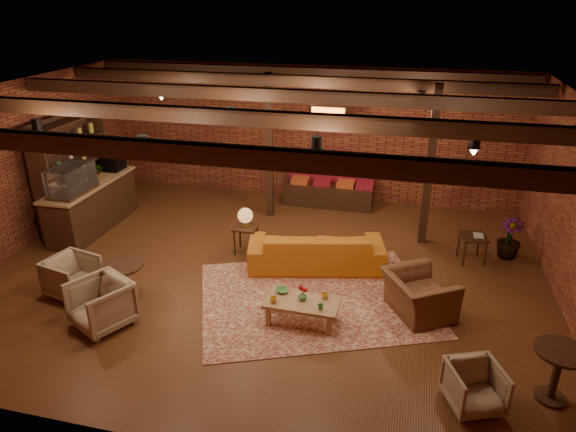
% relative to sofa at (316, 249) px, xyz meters
% --- Properties ---
extents(floor, '(10.00, 10.00, 0.00)m').
position_rel_sofa_xyz_m(floor, '(-0.88, -0.45, -0.36)').
color(floor, '#3F230F').
rests_on(floor, ground).
extents(ceiling, '(10.00, 8.00, 0.02)m').
position_rel_sofa_xyz_m(ceiling, '(-0.88, -0.45, 2.84)').
color(ceiling, black).
rests_on(ceiling, wall_back).
extents(wall_back, '(10.00, 0.02, 3.20)m').
position_rel_sofa_xyz_m(wall_back, '(-0.88, 3.55, 1.24)').
color(wall_back, maroon).
rests_on(wall_back, ground).
extents(wall_front, '(10.00, 0.02, 3.20)m').
position_rel_sofa_xyz_m(wall_front, '(-0.88, -4.45, 1.24)').
color(wall_front, maroon).
rests_on(wall_front, ground).
extents(wall_left, '(0.02, 8.00, 3.20)m').
position_rel_sofa_xyz_m(wall_left, '(-5.88, -0.45, 1.24)').
color(wall_left, maroon).
rests_on(wall_left, ground).
extents(ceiling_beams, '(9.80, 6.40, 0.22)m').
position_rel_sofa_xyz_m(ceiling_beams, '(-0.88, -0.45, 2.72)').
color(ceiling_beams, black).
rests_on(ceiling_beams, ceiling).
extents(ceiling_pipe, '(9.60, 0.12, 0.12)m').
position_rel_sofa_xyz_m(ceiling_pipe, '(-0.88, 1.15, 2.49)').
color(ceiling_pipe, black).
rests_on(ceiling_pipe, ceiling).
extents(post_left, '(0.16, 0.16, 3.20)m').
position_rel_sofa_xyz_m(post_left, '(-1.48, 2.15, 1.24)').
color(post_left, black).
rests_on(post_left, ground).
extents(post_right, '(0.16, 0.16, 3.20)m').
position_rel_sofa_xyz_m(post_right, '(1.92, 1.55, 1.24)').
color(post_right, black).
rests_on(post_right, ground).
extents(service_counter, '(0.80, 2.50, 1.60)m').
position_rel_sofa_xyz_m(service_counter, '(-4.98, 0.55, 0.44)').
color(service_counter, black).
rests_on(service_counter, ground).
extents(plant_counter, '(0.35, 0.39, 0.30)m').
position_rel_sofa_xyz_m(plant_counter, '(-4.88, 0.75, 0.86)').
color(plant_counter, '#337F33').
rests_on(plant_counter, service_counter).
extents(shelving_hutch, '(0.52, 2.00, 2.40)m').
position_rel_sofa_xyz_m(shelving_hutch, '(-5.38, 0.65, 0.84)').
color(shelving_hutch, black).
rests_on(shelving_hutch, ground).
extents(banquette, '(2.10, 0.70, 1.00)m').
position_rel_sofa_xyz_m(banquette, '(-0.28, 3.10, 0.14)').
color(banquette, maroon).
rests_on(banquette, ground).
extents(service_sign, '(0.86, 0.06, 0.30)m').
position_rel_sofa_xyz_m(service_sign, '(-0.28, 2.65, 1.99)').
color(service_sign, orange).
rests_on(service_sign, ceiling).
extents(ceiling_spotlights, '(6.40, 4.40, 0.28)m').
position_rel_sofa_xyz_m(ceiling_spotlights, '(-0.88, -0.45, 2.50)').
color(ceiling_spotlights, black).
rests_on(ceiling_spotlights, ceiling).
extents(rug, '(4.55, 4.07, 0.01)m').
position_rel_sofa_xyz_m(rug, '(0.20, -1.09, -0.35)').
color(rug, maroon).
rests_on(rug, floor).
extents(sofa, '(2.63, 1.49, 0.72)m').
position_rel_sofa_xyz_m(sofa, '(0.00, 0.00, 0.00)').
color(sofa, '#AF6118').
rests_on(sofa, floor).
extents(coffee_table, '(1.15, 0.60, 0.64)m').
position_rel_sofa_xyz_m(coffee_table, '(0.12, -1.82, -0.01)').
color(coffee_table, '#966846').
rests_on(coffee_table, floor).
extents(side_table_lamp, '(0.45, 0.45, 0.93)m').
position_rel_sofa_xyz_m(side_table_lamp, '(-1.44, 0.25, 0.35)').
color(side_table_lamp, black).
rests_on(side_table_lamp, floor).
extents(round_table_left, '(0.69, 0.69, 0.72)m').
position_rel_sofa_xyz_m(round_table_left, '(-2.80, -1.96, 0.13)').
color(round_table_left, black).
rests_on(round_table_left, floor).
extents(armchair_a, '(0.82, 0.86, 0.75)m').
position_rel_sofa_xyz_m(armchair_a, '(-3.80, -1.91, 0.01)').
color(armchair_a, beige).
rests_on(armchair_a, floor).
extents(armchair_b, '(1.06, 1.04, 0.82)m').
position_rel_sofa_xyz_m(armchair_b, '(-2.82, -2.59, 0.05)').
color(armchair_b, beige).
rests_on(armchair_b, floor).
extents(armchair_right, '(1.12, 1.24, 0.91)m').
position_rel_sofa_xyz_m(armchair_right, '(1.86, -1.12, 0.09)').
color(armchair_right, brown).
rests_on(armchair_right, floor).
extents(side_table_book, '(0.58, 0.58, 0.56)m').
position_rel_sofa_xyz_m(side_table_book, '(2.82, 0.89, 0.14)').
color(side_table_book, black).
rests_on(side_table_book, floor).
extents(round_table_right, '(0.64, 0.64, 0.75)m').
position_rel_sofa_xyz_m(round_table_right, '(3.52, -2.66, 0.14)').
color(round_table_right, black).
rests_on(round_table_right, floor).
extents(armchair_far, '(0.80, 0.77, 0.64)m').
position_rel_sofa_xyz_m(armchair_far, '(2.55, -3.02, -0.04)').
color(armchair_far, beige).
rests_on(armchair_far, floor).
extents(plant_tall, '(1.64, 1.64, 2.39)m').
position_rel_sofa_xyz_m(plant_tall, '(3.52, 1.23, 0.83)').
color(plant_tall, '#4C7F4C').
rests_on(plant_tall, floor).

